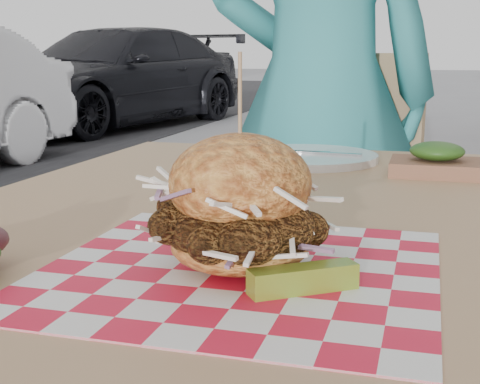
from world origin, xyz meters
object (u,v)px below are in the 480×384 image
Objects in this scene: diner at (319,92)px; patio_chair at (350,198)px; car_dark at (114,77)px; patio_table at (246,269)px; sandwich at (240,211)px.

patio_chair is (0.08, 0.06, -0.30)m from diner.
patio_table is at bearing -49.03° from car_dark.
sandwich is (3.86, -7.52, 0.16)m from car_dark.
car_dark is at bearing 132.60° from patio_chair.
patio_table is 1.26× the size of patio_chair.
sandwich is at bearing -77.05° from patio_chair.
patio_chair is at bearing 88.93° from patio_table.
sandwich is (0.06, -0.24, 0.14)m from patio_table.
patio_chair is 1.29m from sandwich.
diner is at bearing 93.77° from patio_table.
sandwich is at bearing -76.18° from patio_table.
diner is 8.53× the size of sandwich.
diner is 1.78× the size of patio_chair.
patio_chair is at bearing -45.18° from car_dark.
patio_table is at bearing 89.66° from diner.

